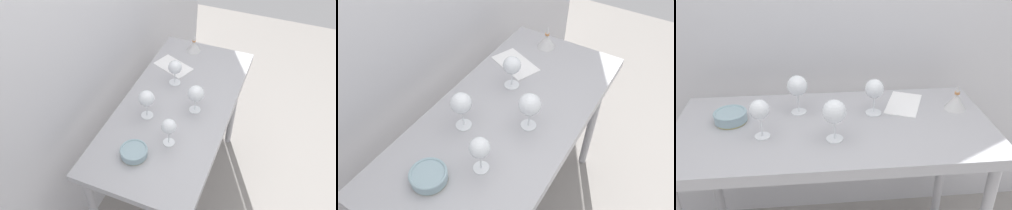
# 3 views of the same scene
# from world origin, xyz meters

# --- Properties ---
(back_wall) EXTENTS (3.80, 0.04, 2.60)m
(back_wall) POSITION_xyz_m (0.00, 0.49, 1.30)
(back_wall) COLOR silver
(back_wall) RESTS_ON ground_plane
(steel_counter) EXTENTS (1.40, 0.65, 0.90)m
(steel_counter) POSITION_xyz_m (0.00, -0.01, 0.79)
(steel_counter) COLOR #A5A5AA
(steel_counter) RESTS_ON ground_plane
(wine_glass_near_left) EXTENTS (0.08, 0.08, 0.17)m
(wine_glass_near_left) POSITION_xyz_m (-0.30, -0.07, 1.02)
(wine_glass_near_left) COLOR white
(wine_glass_near_left) RESTS_ON steel_counter
(wine_glass_near_center) EXTENTS (0.10, 0.10, 0.18)m
(wine_glass_near_center) POSITION_xyz_m (-0.01, -0.12, 1.03)
(wine_glass_near_center) COLOR white
(wine_glass_near_center) RESTS_ON steel_counter
(wine_glass_far_right) EXTENTS (0.09, 0.09, 0.17)m
(wine_glass_far_right) POSITION_xyz_m (0.19, 0.08, 1.02)
(wine_glass_far_right) COLOR white
(wine_glass_far_right) RESTS_ON steel_counter
(wine_glass_far_left) EXTENTS (0.09, 0.09, 0.18)m
(wine_glass_far_left) POSITION_xyz_m (-0.16, 0.12, 1.03)
(wine_glass_far_left) COLOR white
(wine_glass_far_left) RESTS_ON steel_counter
(tasting_sheet_upper) EXTENTS (0.23, 0.29, 0.00)m
(tasting_sheet_upper) POSITION_xyz_m (0.35, 0.16, 0.90)
(tasting_sheet_upper) COLOR white
(tasting_sheet_upper) RESTS_ON steel_counter
(tasting_bowl) EXTENTS (0.15, 0.15, 0.05)m
(tasting_bowl) POSITION_xyz_m (-0.45, 0.06, 0.93)
(tasting_bowl) COLOR #DBCC66
(tasting_bowl) RESTS_ON steel_counter
(decanter_funnel) EXTENTS (0.10, 0.10, 0.13)m
(decanter_funnel) POSITION_xyz_m (0.58, 0.09, 0.94)
(decanter_funnel) COLOR silver
(decanter_funnel) RESTS_ON steel_counter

